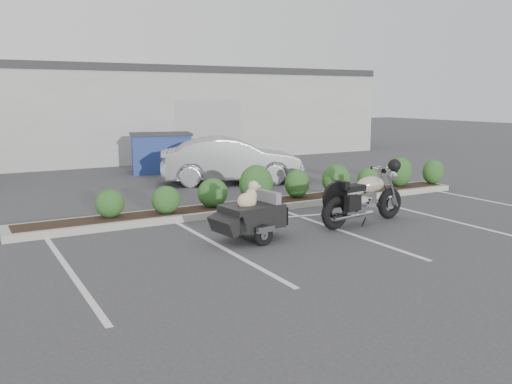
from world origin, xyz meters
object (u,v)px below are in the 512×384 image
pet_trailer (251,215)px  dumpster (161,152)px  sedan (231,160)px  motorcycle (364,198)px

pet_trailer → dumpster: size_ratio=0.80×
sedan → motorcycle: bearing=-160.9°
motorcycle → dumpster: bearing=88.6°
sedan → dumpster: sedan is taller
motorcycle → dumpster: dumpster is taller
pet_trailer → sedan: size_ratio=0.44×
motorcycle → pet_trailer: 2.79m
motorcycle → sedan: bearing=82.3°
sedan → dumpster: bearing=36.6°
dumpster → motorcycle: bearing=-69.4°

